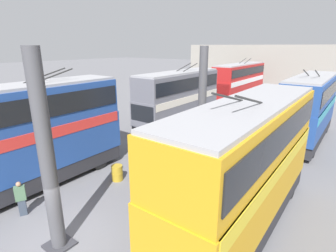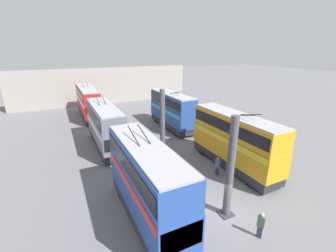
{
  "view_description": "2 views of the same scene",
  "coord_description": "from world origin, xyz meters",
  "px_view_note": "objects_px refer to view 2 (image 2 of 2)",
  "views": [
    {
      "loc": [
        -4.18,
        -8.05,
        7.13
      ],
      "look_at": [
        8.44,
        1.42,
        2.29
      ],
      "focal_mm": 28.0,
      "sensor_mm": 36.0,
      "label": 1
    },
    {
      "loc": [
        -9.85,
        9.27,
        10.87
      ],
      "look_at": [
        10.7,
        -0.9,
        3.0
      ],
      "focal_mm": 24.0,
      "sensor_mm": 36.0,
      "label": 2
    }
  ],
  "objects_px": {
    "oil_drum": "(169,182)",
    "person_aisle_foreground": "(261,225)",
    "person_aisle_midway": "(188,173)",
    "bus_left_far": "(172,108)",
    "person_by_right_row": "(188,217)",
    "bus_left_near": "(235,138)",
    "bus_right_near": "(147,179)",
    "bus_right_mid": "(105,124)",
    "bus_right_far": "(88,100)",
    "person_by_left_row": "(217,166)"
  },
  "relations": [
    {
      "from": "bus_right_mid",
      "to": "bus_right_far",
      "type": "bearing_deg",
      "value": 0.0
    },
    {
      "from": "person_aisle_foreground",
      "to": "bus_left_far",
      "type": "bearing_deg",
      "value": 48.01
    },
    {
      "from": "bus_right_far",
      "to": "person_by_right_row",
      "type": "height_order",
      "value": "bus_right_far"
    },
    {
      "from": "person_aisle_midway",
      "to": "bus_left_far",
      "type": "bearing_deg",
      "value": 2.09
    },
    {
      "from": "bus_left_far",
      "to": "bus_right_near",
      "type": "distance_m",
      "value": 18.75
    },
    {
      "from": "person_by_right_row",
      "to": "oil_drum",
      "type": "height_order",
      "value": "person_by_right_row"
    },
    {
      "from": "bus_left_far",
      "to": "person_aisle_foreground",
      "type": "height_order",
      "value": "bus_left_far"
    },
    {
      "from": "oil_drum",
      "to": "person_aisle_foreground",
      "type": "bearing_deg",
      "value": -160.98
    },
    {
      "from": "oil_drum",
      "to": "bus_left_near",
      "type": "bearing_deg",
      "value": -87.41
    },
    {
      "from": "bus_right_near",
      "to": "bus_left_far",
      "type": "bearing_deg",
      "value": -32.17
    },
    {
      "from": "person_aisle_midway",
      "to": "oil_drum",
      "type": "relative_size",
      "value": 1.93
    },
    {
      "from": "person_aisle_midway",
      "to": "oil_drum",
      "type": "bearing_deg",
      "value": 110.81
    },
    {
      "from": "bus_right_near",
      "to": "person_by_right_row",
      "type": "relative_size",
      "value": 5.76
    },
    {
      "from": "bus_left_far",
      "to": "bus_right_far",
      "type": "distance_m",
      "value": 14.8
    },
    {
      "from": "bus_left_far",
      "to": "person_by_left_row",
      "type": "relative_size",
      "value": 5.45
    },
    {
      "from": "bus_left_near",
      "to": "person_aisle_midway",
      "type": "xyz_separation_m",
      "value": [
        -0.41,
        5.27,
        -2.12
      ]
    },
    {
      "from": "bus_left_far",
      "to": "person_aisle_midway",
      "type": "xyz_separation_m",
      "value": [
        -13.25,
        5.27,
        -1.98
      ]
    },
    {
      "from": "bus_left_near",
      "to": "person_aisle_foreground",
      "type": "relative_size",
      "value": 5.64
    },
    {
      "from": "bus_left_near",
      "to": "person_by_right_row",
      "type": "relative_size",
      "value": 6.23
    },
    {
      "from": "bus_left_far",
      "to": "bus_right_far",
      "type": "height_order",
      "value": "bus_left_far"
    },
    {
      "from": "bus_left_near",
      "to": "person_aisle_foreground",
      "type": "xyz_separation_m",
      "value": [
        -7.55,
        4.51,
        -2.05
      ]
    },
    {
      "from": "bus_right_near",
      "to": "person_by_left_row",
      "type": "height_order",
      "value": "bus_right_near"
    },
    {
      "from": "bus_right_far",
      "to": "bus_right_mid",
      "type": "bearing_deg",
      "value": -180.0
    },
    {
      "from": "bus_left_near",
      "to": "oil_drum",
      "type": "bearing_deg",
      "value": 92.59
    },
    {
      "from": "bus_right_near",
      "to": "bus_right_mid",
      "type": "xyz_separation_m",
      "value": [
        12.98,
        -0.0,
        -0.21
      ]
    },
    {
      "from": "person_by_left_row",
      "to": "bus_right_far",
      "type": "bearing_deg",
      "value": -67.9
    },
    {
      "from": "bus_left_near",
      "to": "person_by_left_row",
      "type": "height_order",
      "value": "bus_left_near"
    },
    {
      "from": "bus_left_near",
      "to": "person_by_left_row",
      "type": "bearing_deg",
      "value": 105.65
    },
    {
      "from": "bus_left_near",
      "to": "bus_right_mid",
      "type": "distance_m",
      "value": 14.09
    },
    {
      "from": "bus_right_near",
      "to": "oil_drum",
      "type": "relative_size",
      "value": 10.74
    },
    {
      "from": "person_aisle_midway",
      "to": "oil_drum",
      "type": "distance_m",
      "value": 1.8
    },
    {
      "from": "bus_right_mid",
      "to": "oil_drum",
      "type": "distance_m",
      "value": 10.96
    },
    {
      "from": "person_by_right_row",
      "to": "oil_drum",
      "type": "xyz_separation_m",
      "value": [
        4.64,
        -0.97,
        -0.41
      ]
    },
    {
      "from": "person_by_left_row",
      "to": "person_by_right_row",
      "type": "height_order",
      "value": "person_by_left_row"
    },
    {
      "from": "person_by_right_row",
      "to": "oil_drum",
      "type": "bearing_deg",
      "value": -75.03
    },
    {
      "from": "bus_left_far",
      "to": "bus_left_near",
      "type": "bearing_deg",
      "value": -180.0
    },
    {
      "from": "bus_left_near",
      "to": "bus_right_far",
      "type": "bearing_deg",
      "value": 22.78
    },
    {
      "from": "bus_left_near",
      "to": "bus_right_mid",
      "type": "bearing_deg",
      "value": 45.1
    },
    {
      "from": "bus_left_far",
      "to": "bus_right_far",
      "type": "xyz_separation_m",
      "value": [
        10.93,
        9.98,
        -0.02
      ]
    },
    {
      "from": "person_aisle_foreground",
      "to": "bus_left_near",
      "type": "bearing_deg",
      "value": 29.62
    },
    {
      "from": "bus_left_near",
      "to": "person_by_left_row",
      "type": "xyz_separation_m",
      "value": [
        -0.65,
        2.32,
        -2.06
      ]
    },
    {
      "from": "person_aisle_midway",
      "to": "person_aisle_foreground",
      "type": "height_order",
      "value": "person_aisle_foreground"
    },
    {
      "from": "bus_left_near",
      "to": "person_aisle_midway",
      "type": "height_order",
      "value": "bus_left_near"
    },
    {
      "from": "bus_left_near",
      "to": "bus_right_near",
      "type": "xyz_separation_m",
      "value": [
        -3.03,
        9.98,
        0.06
      ]
    },
    {
      "from": "bus_left_near",
      "to": "bus_left_far",
      "type": "bearing_deg",
      "value": 0.0
    },
    {
      "from": "person_by_left_row",
      "to": "bus_left_near",
      "type": "bearing_deg",
      "value": -159.69
    },
    {
      "from": "bus_right_far",
      "to": "person_by_right_row",
      "type": "relative_size",
      "value": 7.01
    },
    {
      "from": "person_aisle_foreground",
      "to": "bus_right_far",
      "type": "bearing_deg",
      "value": 70.4
    },
    {
      "from": "bus_left_far",
      "to": "bus_right_near",
      "type": "xyz_separation_m",
      "value": [
        -15.87,
        9.98,
        0.2
      ]
    },
    {
      "from": "bus_right_near",
      "to": "bus_right_far",
      "type": "height_order",
      "value": "bus_right_near"
    }
  ]
}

